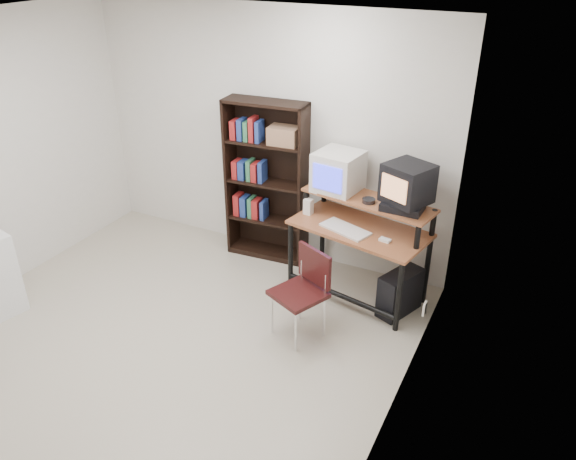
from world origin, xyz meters
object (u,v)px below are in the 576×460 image
at_px(computer_desk, 360,230).
at_px(school_chair, 304,285).
at_px(crt_monitor, 338,172).
at_px(crt_tv, 408,183).
at_px(pc_tower, 400,293).
at_px(bookshelf, 267,179).

relative_size(computer_desk, school_chair, 1.70).
xyz_separation_m(computer_desk, school_chair, (-0.20, -0.80, -0.20)).
height_order(computer_desk, crt_monitor, crt_monitor).
xyz_separation_m(computer_desk, crt_monitor, (-0.32, 0.18, 0.47)).
height_order(computer_desk, crt_tv, crt_tv).
bearing_deg(crt_monitor, computer_desk, -22.17).
bearing_deg(pc_tower, computer_desk, -173.65).
relative_size(crt_tv, bookshelf, 0.28).
distance_m(school_chair, bookshelf, 1.51).
bearing_deg(crt_monitor, school_chair, -75.51).
bearing_deg(bookshelf, pc_tower, -19.30).
height_order(crt_monitor, school_chair, crt_monitor).
relative_size(pc_tower, school_chair, 0.56).
xyz_separation_m(crt_monitor, crt_tv, (0.70, -0.13, 0.06)).
height_order(pc_tower, school_chair, school_chair).
height_order(crt_tv, school_chair, crt_tv).
height_order(crt_monitor, pc_tower, crt_monitor).
relative_size(crt_tv, school_chair, 0.60).
bearing_deg(crt_monitor, pc_tower, -13.77).
xyz_separation_m(crt_monitor, school_chair, (0.11, -0.98, -0.67)).
xyz_separation_m(computer_desk, pc_tower, (0.47, -0.13, -0.49)).
distance_m(computer_desk, crt_tv, 0.66).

